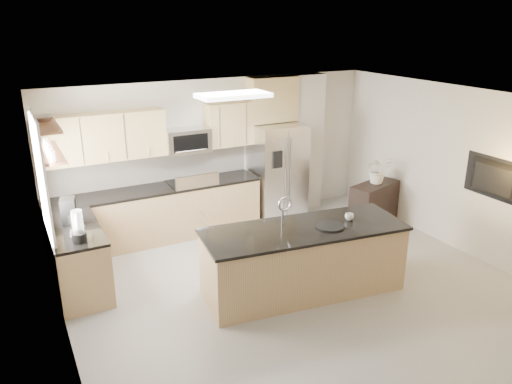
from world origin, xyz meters
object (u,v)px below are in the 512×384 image
bowl (42,118)px  flower_vase (379,163)px  microwave (187,140)px  coffee_maker (69,212)px  credenza (374,204)px  platter (330,226)px  range (192,207)px  island (303,260)px  television (492,180)px  refrigerator (277,172)px  kettle (77,219)px  blender (78,228)px  cup (349,217)px

bowl → flower_vase: bowl is taller
microwave → coffee_maker: bearing=-153.8°
credenza → platter: 2.62m
range → flower_vase: bearing=-20.5°
flower_vase → island: bearing=-150.1°
platter → island: bearing=158.1°
flower_vase → television: 2.02m
microwave → refrigerator: (1.66, -0.17, -0.74)m
kettle → bowl: size_ratio=0.70×
bowl → television: bowl is taller
blender → coffee_maker: 0.68m
island → credenza: bearing=37.2°
cup → platter: 0.38m
coffee_maker → platter: bearing=-30.3°
refrigerator → island: refrigerator is taller
cup → television: 2.27m
blender → bowl: bowl is taller
flower_vase → blender: bearing=-175.2°
refrigerator → island: size_ratio=0.63×
credenza → bowl: 5.65m
blender → television: size_ratio=0.39×
microwave → cup: 3.11m
range → blender: blender is taller
island → flower_vase: (2.45, 1.41, 0.69)m
cup → platter: size_ratio=0.31×
coffee_maker → television: bearing=-21.6°
microwave → platter: microwave is taller
microwave → island: bearing=-76.7°
range → coffee_maker: coffee_maker is taller
island → blender: (-2.71, 0.98, 0.63)m
refrigerator → cup: size_ratio=14.83×
credenza → flower_vase: (0.06, 0.03, 0.77)m
blender → kettle: bearing=84.4°
island → kettle: bearing=158.0°
blender → kettle: (0.05, 0.51, -0.07)m
television → coffee_maker: bearing=68.4°
microwave → television: size_ratio=0.71×
microwave → blender: microwave is taller
platter → television: 2.62m
platter → kettle: size_ratio=1.55×
platter → refrigerator: bearing=75.1°
credenza → flower_vase: 0.77m
platter → blender: bearing=159.9°
coffee_maker → island: bearing=-31.2°
blender → flower_vase: (5.16, 0.43, 0.06)m
island → flower_vase: flower_vase is taller
television → range: bearing=48.4°
kettle → microwave: bearing=30.6°
credenza → blender: bearing=168.1°
microwave → television: bearing=-42.8°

